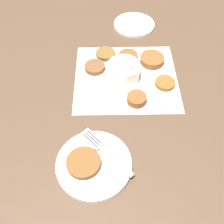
{
  "coord_description": "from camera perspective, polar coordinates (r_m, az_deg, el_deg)",
  "views": [
    {
      "loc": [
        0.11,
        0.62,
        0.6
      ],
      "look_at": [
        0.07,
        0.18,
        0.02
      ],
      "focal_mm": 42.0,
      "sensor_mm": 36.0,
      "label": 1
    }
  ],
  "objects": [
    {
      "name": "ground_plane",
      "position": [
        0.87,
        3.62,
        8.82
      ],
      "size": [
        4.0,
        4.0,
        0.0
      ],
      "primitive_type": "plane",
      "color": "#4C3828"
    },
    {
      "name": "napkin",
      "position": [
        0.85,
        3.05,
        7.56
      ],
      "size": [
        0.34,
        0.32,
        0.0
      ],
      "color": "silver",
      "rests_on": "ground_plane"
    },
    {
      "name": "sauce_bowl",
      "position": [
        0.83,
        2.5,
        8.78
      ],
      "size": [
        0.11,
        0.1,
        0.1
      ],
      "color": "white",
      "rests_on": "napkin"
    },
    {
      "name": "fritter_0",
      "position": [
        0.92,
        -1.42,
        12.59
      ],
      "size": [
        0.07,
        0.07,
        0.01
      ],
      "color": "brown",
      "rests_on": "napkin"
    },
    {
      "name": "fritter_1",
      "position": [
        0.84,
        11.48,
        6.22
      ],
      "size": [
        0.06,
        0.06,
        0.01
      ],
      "color": "brown",
      "rests_on": "napkin"
    },
    {
      "name": "fritter_2",
      "position": [
        0.9,
        8.72,
        11.25
      ],
      "size": [
        0.08,
        0.08,
        0.02
      ],
      "color": "brown",
      "rests_on": "napkin"
    },
    {
      "name": "fritter_3",
      "position": [
        0.78,
        5.39,
        2.89
      ],
      "size": [
        0.06,
        0.06,
        0.02
      ],
      "color": "brown",
      "rests_on": "napkin"
    },
    {
      "name": "fritter_4",
      "position": [
        0.91,
        3.51,
        12.05
      ],
      "size": [
        0.06,
        0.06,
        0.01
      ],
      "color": "brown",
      "rests_on": "napkin"
    },
    {
      "name": "fritter_5",
      "position": [
        0.87,
        -3.78,
        9.75
      ],
      "size": [
        0.07,
        0.07,
        0.01
      ],
      "color": "brown",
      "rests_on": "napkin"
    },
    {
      "name": "serving_plate",
      "position": [
        0.66,
        -3.96,
        -11.18
      ],
      "size": [
        0.19,
        0.19,
        0.02
      ],
      "color": "white",
      "rests_on": "ground_plane"
    },
    {
      "name": "fritter_on_plate",
      "position": [
        0.65,
        -6.25,
        -10.88
      ],
      "size": [
        0.08,
        0.08,
        0.01
      ],
      "color": "brown",
      "rests_on": "serving_plate"
    },
    {
      "name": "fork",
      "position": [
        0.67,
        -2.35,
        -7.7
      ],
      "size": [
        0.13,
        0.15,
        0.0
      ],
      "color": "silver",
      "rests_on": "serving_plate"
    },
    {
      "name": "extra_saucer",
      "position": [
        1.07,
        4.84,
        18.41
      ],
      "size": [
        0.16,
        0.16,
        0.01
      ],
      "color": "white",
      "rests_on": "ground_plane"
    }
  ]
}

